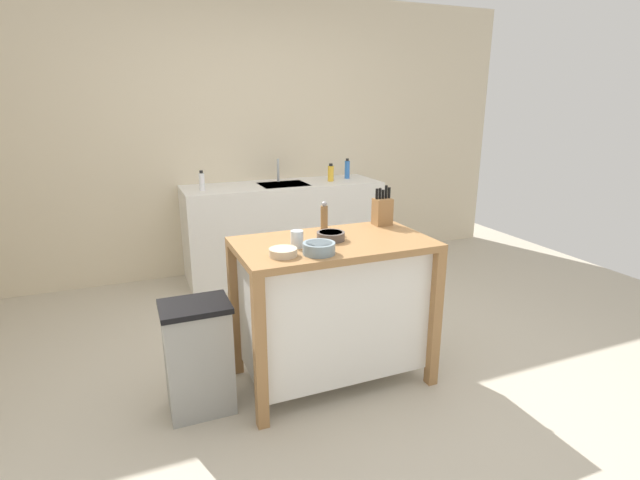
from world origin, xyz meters
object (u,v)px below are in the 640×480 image
at_px(bowl_ceramic_small, 331,236).
at_px(pepper_grinder, 324,217).
at_px(bowl_ceramic_wide, 283,252).
at_px(bottle_hand_soap, 347,169).
at_px(trash_bin, 198,357).
at_px(bottle_dish_soap, 331,173).
at_px(drinking_cup, 297,239).
at_px(bowl_stoneware_deep, 319,248).
at_px(kitchen_island, 333,303).
at_px(bottle_spray_cleaner, 202,181).
at_px(sink_faucet, 278,170).
at_px(knife_block, 382,211).

xyz_separation_m(bowl_ceramic_small, pepper_grinder, (0.04, 0.20, 0.06)).
bearing_deg(bowl_ceramic_wide, bowl_ceramic_small, 26.48).
relative_size(bowl_ceramic_small, bottle_hand_soap, 0.80).
xyz_separation_m(pepper_grinder, bottle_hand_soap, (0.98, 1.74, 0.01)).
distance_m(bowl_ceramic_small, trash_bin, 0.99).
bearing_deg(bottle_dish_soap, bowl_ceramic_wide, -119.65).
distance_m(drinking_cup, bottle_dish_soap, 2.16).
xyz_separation_m(drinking_cup, pepper_grinder, (0.27, 0.26, 0.04)).
bearing_deg(bowl_stoneware_deep, bowl_ceramic_wide, 168.43).
relative_size(bowl_stoneware_deep, trash_bin, 0.27).
xyz_separation_m(bowl_ceramic_wide, bottle_hand_soap, (1.37, 2.11, 0.08)).
bearing_deg(kitchen_island, bottle_hand_soap, 62.52).
bearing_deg(pepper_grinder, bowl_stoneware_deep, -116.27).
xyz_separation_m(bowl_ceramic_small, bottle_spray_cleaner, (-0.43, 1.82, 0.06)).
bearing_deg(bottle_spray_cleaner, kitchen_island, -76.55).
xyz_separation_m(bottle_spray_cleaner, bottle_dish_soap, (1.24, 0.02, -0.00)).
bearing_deg(bottle_dish_soap, bottle_spray_cleaner, -178.99).
height_order(bowl_stoneware_deep, bottle_spray_cleaner, bottle_spray_cleaner).
relative_size(bowl_stoneware_deep, sink_faucet, 0.77).
height_order(trash_bin, sink_faucet, sink_faucet).
xyz_separation_m(kitchen_island, bottle_hand_soap, (1.02, 1.95, 0.49)).
xyz_separation_m(bowl_ceramic_small, bowl_ceramic_wide, (-0.34, -0.17, -0.00)).
relative_size(bowl_stoneware_deep, pepper_grinder, 0.93).
distance_m(kitchen_island, sink_faucet, 2.12).
bearing_deg(kitchen_island, drinking_cup, -170.49).
bearing_deg(bowl_stoneware_deep, sink_faucet, 77.73).
xyz_separation_m(bowl_ceramic_wide, pepper_grinder, (0.38, 0.37, 0.07)).
xyz_separation_m(knife_block, sink_faucet, (-0.12, 1.82, 0.03)).
distance_m(pepper_grinder, sink_faucet, 1.84).
bearing_deg(bowl_ceramic_small, knife_block, 24.05).
bearing_deg(kitchen_island, sink_faucet, 81.14).
bearing_deg(knife_block, kitchen_island, -153.73).
height_order(bowl_ceramic_wide, bottle_dish_soap, bottle_dish_soap).
bearing_deg(knife_block, bowl_stoneware_deep, -146.02).
distance_m(kitchen_island, bottle_dish_soap, 2.08).
bearing_deg(bowl_ceramic_wide, pepper_grinder, 43.89).
relative_size(drinking_cup, bottle_dish_soap, 0.54).
distance_m(pepper_grinder, bottle_dish_soap, 1.81).
relative_size(kitchen_island, pepper_grinder, 6.04).
relative_size(trash_bin, sink_faucet, 2.86).
bearing_deg(sink_faucet, trash_bin, -118.57).
height_order(kitchen_island, bottle_dish_soap, bottle_dish_soap).
bearing_deg(bowl_ceramic_small, bottle_spray_cleaner, 103.42).
bearing_deg(bowl_ceramic_wide, bowl_stoneware_deep, -11.57).
relative_size(kitchen_island, bowl_ceramic_small, 6.92).
xyz_separation_m(drinking_cup, bottle_hand_soap, (1.25, 1.99, 0.05)).
relative_size(kitchen_island, bowl_ceramic_wide, 7.64).
relative_size(bowl_ceramic_wide, bottle_spray_cleaner, 0.83).
height_order(bowl_ceramic_wide, bowl_stoneware_deep, bowl_stoneware_deep).
bearing_deg(trash_bin, drinking_cup, -2.92).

